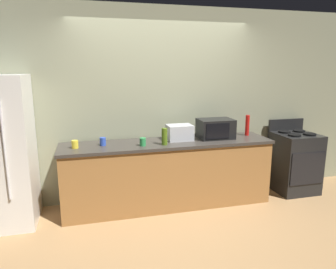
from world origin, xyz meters
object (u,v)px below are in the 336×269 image
(bottle_hot_sauce, at_px, (247,125))
(bottle_olive_oil, at_px, (164,137))
(refrigerator, at_px, (0,152))
(toaster_oven, at_px, (180,133))
(microwave, at_px, (216,129))
(mug_blue, at_px, (103,142))
(mug_yellow, at_px, (75,144))
(mug_green, at_px, (143,142))
(stove_range, at_px, (294,162))

(bottle_hot_sauce, bearing_deg, bottle_olive_oil, -169.45)
(refrigerator, xyz_separation_m, toaster_oven, (2.23, 0.06, 0.10))
(bottle_hot_sauce, bearing_deg, microwave, -174.59)
(mug_blue, bearing_deg, mug_yellow, -171.21)
(toaster_oven, bearing_deg, mug_yellow, -176.08)
(mug_green, bearing_deg, stove_range, 3.09)
(bottle_olive_oil, bearing_deg, microwave, 13.85)
(toaster_oven, height_order, bottle_hot_sauce, bottle_hot_sauce)
(bottle_olive_oil, bearing_deg, bottle_hot_sauce, 10.55)
(toaster_oven, height_order, mug_green, toaster_oven)
(microwave, relative_size, toaster_oven, 1.41)
(toaster_oven, bearing_deg, stove_range, -1.90)
(mug_yellow, bearing_deg, refrigerator, 177.71)
(toaster_oven, distance_m, mug_yellow, 1.38)
(mug_green, bearing_deg, mug_blue, 163.41)
(stove_range, xyz_separation_m, bottle_olive_oil, (-2.09, -0.15, 0.55))
(stove_range, bearing_deg, microwave, 177.88)
(microwave, bearing_deg, mug_blue, -178.92)
(mug_yellow, bearing_deg, bottle_hot_sauce, 3.11)
(mug_green, relative_size, mug_blue, 1.00)
(mug_yellow, bearing_deg, mug_blue, 8.79)
(microwave, distance_m, bottle_hot_sauce, 0.52)
(stove_range, relative_size, mug_blue, 10.44)
(refrigerator, distance_m, bottle_olive_oil, 1.97)
(mug_green, bearing_deg, toaster_oven, 19.00)
(mug_blue, bearing_deg, refrigerator, -179.11)
(microwave, distance_m, mug_blue, 1.56)
(microwave, xyz_separation_m, mug_blue, (-1.56, -0.03, -0.08))
(bottle_hot_sauce, height_order, bottle_olive_oil, bottle_hot_sauce)
(microwave, relative_size, mug_green, 4.64)
(microwave, xyz_separation_m, mug_green, (-1.07, -0.18, -0.08))
(stove_range, height_order, mug_yellow, stove_range)
(toaster_oven, relative_size, mug_green, 3.29)
(bottle_hot_sauce, xyz_separation_m, bottle_olive_oil, (-1.31, -0.24, -0.04))
(mug_green, height_order, mug_blue, same)
(mug_green, xyz_separation_m, mug_yellow, (-0.83, 0.09, -0.00))
(mug_yellow, bearing_deg, stove_range, 0.61)
(toaster_oven, bearing_deg, mug_green, -161.00)
(refrigerator, xyz_separation_m, stove_range, (4.05, 0.00, -0.44))
(refrigerator, height_order, toaster_oven, refrigerator)
(bottle_olive_oil, distance_m, mug_green, 0.29)
(stove_range, distance_m, mug_blue, 2.90)
(refrigerator, relative_size, stove_range, 1.67)
(mug_blue, bearing_deg, toaster_oven, 2.30)
(mug_green, bearing_deg, bottle_hot_sauce, 8.06)
(bottle_olive_oil, height_order, mug_green, bottle_olive_oil)
(refrigerator, bearing_deg, bottle_hot_sauce, 1.70)
(toaster_oven, bearing_deg, microwave, -1.34)
(bottle_hot_sauce, relative_size, mug_yellow, 3.05)
(mug_blue, bearing_deg, bottle_olive_oil, -12.05)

